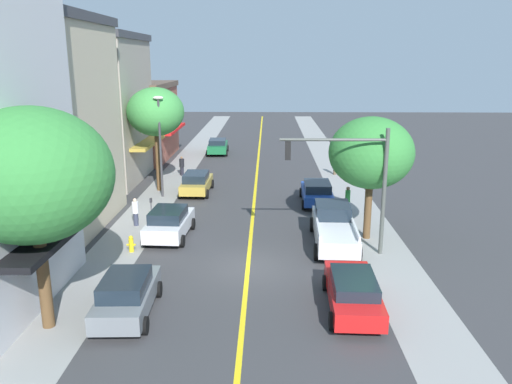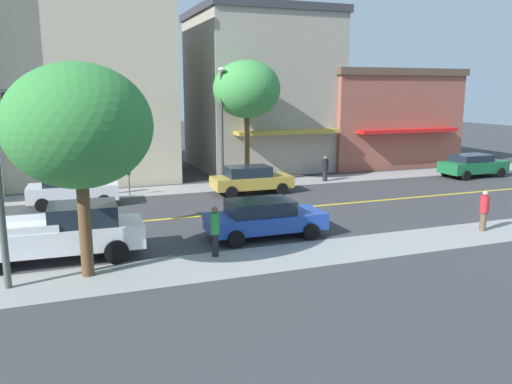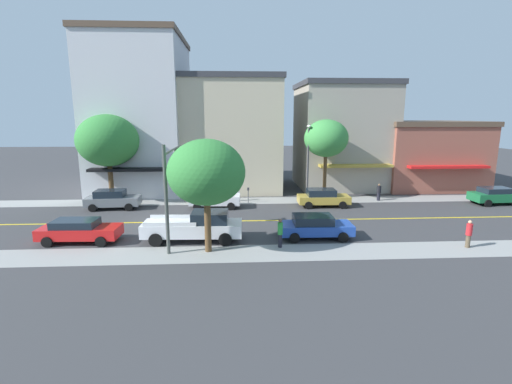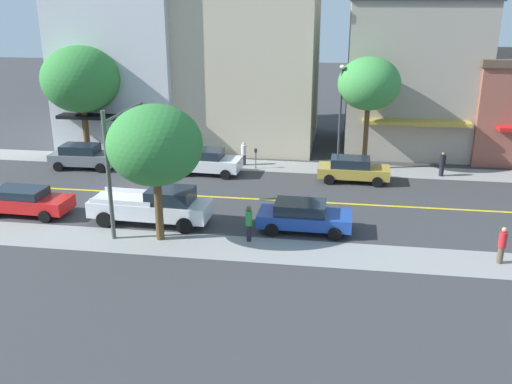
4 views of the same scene
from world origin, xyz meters
TOP-DOWN VIEW (x-y plane):
  - ground_plane at (0.00, 0.00)m, footprint 140.00×140.00m
  - sidewalk_left at (-6.65, 0.00)m, footprint 2.67×126.00m
  - sidewalk_right at (6.65, 0.00)m, footprint 2.67×126.00m
  - road_centerline_stripe at (0.00, 0.00)m, footprint 0.20×126.00m
  - brick_apartment_block at (-13.43, -4.02)m, footprint 12.99×9.23m
  - pale_office_building at (-13.44, 5.23)m, footprint 10.47×10.33m
  - corner_shop_building at (-13.43, 17.28)m, footprint 10.30×9.61m
  - street_tree_left_near at (6.17, 4.06)m, footprint 4.33×4.33m
  - street_tree_right_corner at (-6.91, -5.51)m, footprint 5.35×5.35m
  - street_tree_left_far at (-6.97, 13.95)m, footprint 3.99×3.99m
  - fire_hydrant at (-5.83, 1.77)m, footprint 0.44×0.24m
  - parking_meter at (-5.94, 6.80)m, footprint 0.12×0.18m
  - traffic_light_mast at (4.85, 1.83)m, footprint 5.10×0.32m
  - street_lamp at (-6.38, 12.22)m, footprint 0.70×0.36m
  - red_sedan_right_curb at (4.13, -3.99)m, footprint 2.14×4.85m
  - white_sedan_left_curb at (-4.32, 3.86)m, footprint 2.28×4.32m
  - blue_sedan_right_curb at (4.14, 10.70)m, footprint 2.15×4.58m
  - gold_sedan_left_curb at (-4.12, 13.15)m, footprint 2.07×4.41m
  - grey_sedan_left_curb at (-4.29, -4.63)m, footprint 2.14×4.42m
  - white_pickup_truck at (4.29, 3.17)m, footprint 2.39×6.17m
  - pedestrian_white_shirt at (-6.63, 5.87)m, footprint 0.37×0.37m
  - pedestrian_green_shirt at (5.77, 8.26)m, footprint 0.31×0.31m
  - pedestrian_black_shirt at (-6.10, 18.82)m, footprint 0.40×0.40m
  - pedestrian_red_shirt at (6.42, 19.37)m, footprint 0.35×0.35m

SIDE VIEW (x-z plane):
  - ground_plane at x=0.00m, z-range 0.00..0.00m
  - road_centerline_stripe at x=0.00m, z-range 0.00..0.00m
  - sidewalk_left at x=-6.65m, z-range 0.00..0.01m
  - sidewalk_right at x=6.65m, z-range 0.00..0.01m
  - fire_hydrant at x=-5.83m, z-range 0.00..0.84m
  - red_sedan_right_curb at x=4.13m, z-range 0.05..1.47m
  - blue_sedan_right_curb at x=4.14m, z-range 0.04..1.52m
  - gold_sedan_left_curb at x=-4.12m, z-range 0.03..1.55m
  - pedestrian_black_shirt at x=-6.10m, z-range 0.03..1.60m
  - grey_sedan_left_curb at x=-4.29m, z-range 0.03..1.64m
  - pedestrian_white_shirt at x=-6.63m, z-range 0.04..1.65m
  - white_sedan_left_curb at x=-4.32m, z-range 0.03..1.66m
  - pedestrian_red_shirt at x=6.42m, z-range 0.05..1.71m
  - parking_meter at x=-5.94m, z-range 0.22..1.59m
  - white_pickup_truck at x=4.29m, z-range 0.00..1.88m
  - pedestrian_green_shirt at x=5.77m, z-range 0.07..1.83m
  - traffic_light_mast at x=4.85m, z-range 1.01..7.17m
  - street_lamp at x=-6.38m, z-range 0.77..7.65m
  - street_tree_left_near at x=6.17m, z-range 1.36..7.81m
  - street_tree_right_corner at x=-6.91m, z-range 1.62..9.43m
  - corner_shop_building at x=-13.43m, z-range 0.01..11.13m
  - street_tree_left_far at x=-6.97m, z-range 1.96..9.31m
  - pale_office_building at x=-13.44m, z-range 0.01..11.61m
  - brick_apartment_block at x=-13.43m, z-range 0.01..15.53m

